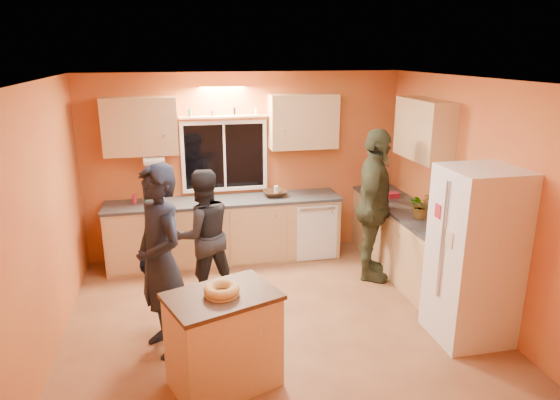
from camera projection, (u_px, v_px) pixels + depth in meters
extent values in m
plane|color=brown|center=(274.00, 316.00, 5.61)|extent=(4.50, 4.50, 0.00)
cube|color=#C07431|center=(246.00, 165.00, 7.11)|extent=(4.50, 0.04, 2.60)
cube|color=#C07431|center=(333.00, 293.00, 3.37)|extent=(4.50, 0.04, 2.60)
cube|color=#C07431|center=(44.00, 221.00, 4.78)|extent=(0.04, 4.00, 2.60)
cube|color=#C07431|center=(466.00, 194.00, 5.70)|extent=(0.04, 4.00, 2.60)
cube|color=white|center=(273.00, 80.00, 4.87)|extent=(4.50, 4.00, 0.02)
cube|color=black|center=(224.00, 156.00, 6.99)|extent=(1.10, 0.02, 0.90)
cube|color=white|center=(225.00, 156.00, 6.98)|extent=(1.20, 0.04, 1.00)
cube|color=tan|center=(140.00, 126.00, 6.49)|extent=(0.95, 0.33, 0.75)
cube|color=tan|center=(303.00, 121.00, 6.94)|extent=(0.95, 0.33, 0.75)
cube|color=tan|center=(424.00, 129.00, 6.23)|extent=(0.33, 1.00, 0.75)
cylinder|color=silver|center=(154.00, 161.00, 6.54)|extent=(0.27, 0.12, 0.12)
cube|color=tan|center=(225.00, 232.00, 7.01)|extent=(3.20, 0.60, 0.86)
cube|color=#282B2D|center=(224.00, 201.00, 6.88)|extent=(3.24, 0.62, 0.04)
cube|color=tan|center=(378.00, 220.00, 7.48)|extent=(0.60, 0.60, 0.86)
cube|color=#282B2D|center=(380.00, 191.00, 7.35)|extent=(0.62, 0.62, 0.04)
cube|color=tan|center=(416.00, 250.00, 6.36)|extent=(0.60, 1.80, 0.86)
cube|color=#282B2D|center=(419.00, 217.00, 6.23)|extent=(0.62, 1.84, 0.04)
cube|color=silver|center=(475.00, 256.00, 4.99)|extent=(0.72, 0.70, 1.80)
cube|color=tan|center=(224.00, 342.00, 4.36)|extent=(1.03, 0.85, 0.86)
cube|color=black|center=(222.00, 296.00, 4.23)|extent=(1.08, 0.90, 0.04)
torus|color=tan|center=(222.00, 290.00, 4.21)|extent=(0.31, 0.31, 0.09)
imported|color=black|center=(160.00, 261.00, 4.74)|extent=(0.71, 0.82, 1.90)
imported|color=black|center=(203.00, 234.00, 5.89)|extent=(0.90, 0.78, 1.58)
imported|color=#2E3220|center=(374.00, 206.00, 6.33)|extent=(0.96, 1.24, 1.96)
imported|color=black|center=(275.00, 193.00, 7.04)|extent=(0.34, 0.34, 0.08)
cylinder|color=beige|center=(159.00, 197.00, 6.71)|extent=(0.14, 0.14, 0.17)
imported|color=gray|center=(421.00, 205.00, 6.07)|extent=(0.34, 0.31, 0.33)
cube|color=#AA1A32|center=(393.00, 195.00, 6.96)|extent=(0.16, 0.12, 0.07)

